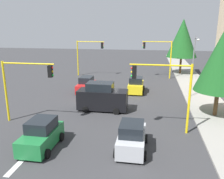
# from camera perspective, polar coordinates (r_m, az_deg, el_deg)

# --- Properties ---
(ground_plane) EXTENTS (120.00, 120.00, 0.00)m
(ground_plane) POSITION_cam_1_polar(r_m,az_deg,el_deg) (25.20, -1.42, -3.42)
(ground_plane) COLOR #353538
(sidewalk_kerb) EXTENTS (80.00, 4.00, 0.15)m
(sidewalk_kerb) POSITION_cam_1_polar(r_m,az_deg,el_deg) (30.10, 20.55, -1.16)
(sidewalk_kerb) COLOR gray
(sidewalk_kerb) RESTS_ON ground
(lane_arrow_near) EXTENTS (2.40, 1.10, 1.10)m
(lane_arrow_near) POSITION_cam_1_polar(r_m,az_deg,el_deg) (16.25, -20.60, -15.40)
(lane_arrow_near) COLOR silver
(lane_arrow_near) RESTS_ON ground
(traffic_signal_near_left) EXTENTS (0.36, 4.59, 5.38)m
(traffic_signal_near_left) POSITION_cam_1_polar(r_m,az_deg,el_deg) (17.96, 12.67, 1.29)
(traffic_signal_near_left) COLOR yellow
(traffic_signal_near_left) RESTS_ON ground
(traffic_signal_far_left) EXTENTS (0.36, 4.59, 5.84)m
(traffic_signal_far_left) POSITION_cam_1_polar(r_m,az_deg,el_deg) (37.66, 11.41, 8.89)
(traffic_signal_far_left) COLOR yellow
(traffic_signal_far_left) RESTS_ON ground
(traffic_signal_near_right) EXTENTS (0.36, 4.59, 5.23)m
(traffic_signal_near_right) POSITION_cam_1_polar(r_m,az_deg,el_deg) (20.68, -20.32, 2.21)
(traffic_signal_near_right) COLOR yellow
(traffic_signal_near_right) RESTS_ON ground
(traffic_signal_far_right) EXTENTS (0.36, 4.59, 5.73)m
(traffic_signal_far_right) POSITION_cam_1_polar(r_m,az_deg,el_deg) (39.04, -5.81, 9.21)
(traffic_signal_far_right) COLOR yellow
(traffic_signal_far_right) RESTS_ON ground
(street_lamp_curbside) EXTENTS (2.15, 0.28, 7.00)m
(street_lamp_curbside) POSITION_cam_1_polar(r_m,az_deg,el_deg) (27.68, 19.22, 6.68)
(street_lamp_curbside) COLOR slate
(street_lamp_curbside) RESTS_ON ground
(tree_roadside_near) EXTENTS (4.24, 4.24, 7.74)m
(tree_roadside_near) POSITION_cam_1_polar(r_m,az_deg,el_deg) (22.43, 24.92, 6.23)
(tree_roadside_near) COLOR brown
(tree_roadside_near) RESTS_ON ground
(tree_roadside_far) EXTENTS (5.03, 5.03, 9.22)m
(tree_roadside_far) POSITION_cam_1_polar(r_m,az_deg,el_deg) (41.78, 16.71, 11.82)
(tree_roadside_far) COLOR brown
(tree_roadside_far) RESTS_ON ground
(delivery_van_black) EXTENTS (2.22, 4.80, 2.77)m
(delivery_van_black) POSITION_cam_1_polar(r_m,az_deg,el_deg) (22.94, -2.37, -1.94)
(delivery_van_black) COLOR black
(delivery_van_black) RESTS_ON ground
(car_green) EXTENTS (3.83, 2.10, 1.98)m
(car_green) POSITION_cam_1_polar(r_m,az_deg,el_deg) (16.82, -16.74, -10.54)
(car_green) COLOR #1E7238
(car_green) RESTS_ON ground
(car_yellow) EXTENTS (3.64, 2.07, 1.98)m
(car_yellow) POSITION_cam_1_polar(r_m,az_deg,el_deg) (29.33, 5.82, 1.00)
(car_yellow) COLOR yellow
(car_yellow) RESTS_ON ground
(car_red) EXTENTS (3.78, 2.00, 1.98)m
(car_red) POSITION_cam_1_polar(r_m,az_deg,el_deg) (29.35, -6.27, 0.99)
(car_red) COLOR red
(car_red) RESTS_ON ground
(car_silver) EXTENTS (3.72, 2.04, 1.98)m
(car_silver) POSITION_cam_1_polar(r_m,az_deg,el_deg) (15.87, 4.80, -11.53)
(car_silver) COLOR #B2B5BA
(car_silver) RESTS_ON ground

